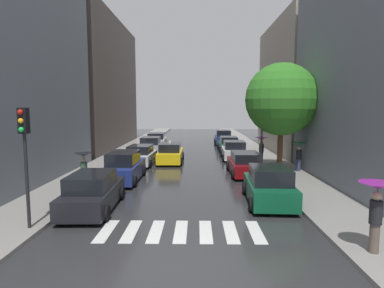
{
  "coord_description": "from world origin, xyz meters",
  "views": [
    {
      "loc": [
        0.58,
        -8.36,
        4.44
      ],
      "look_at": [
        0.13,
        20.76,
        1.21
      ],
      "focal_mm": 30.44,
      "sensor_mm": 36.0,
      "label": 1
    }
  ],
  "objects_px": {
    "parked_car_left_third": "(141,156)",
    "parked_car_right_fourth": "(228,144)",
    "pedestrian_near_tree": "(84,162)",
    "pedestrian_far_side": "(299,149)",
    "parked_car_right_nearest": "(269,186)",
    "pedestrian_foreground": "(377,201)",
    "traffic_light_left_corner": "(24,141)",
    "street_tree_right": "(281,99)",
    "taxi_midroad": "(170,153)",
    "parked_car_left_fifth": "(157,141)",
    "parked_car_left_nearest": "(93,192)",
    "parked_car_left_fourth": "(151,146)",
    "lamp_post_right": "(262,115)",
    "parked_car_right_fifth": "(223,138)",
    "parked_car_left_second": "(124,167)",
    "parked_car_right_third": "(234,151)",
    "pedestrian_by_kerb": "(262,144)",
    "parked_car_right_second": "(245,164)"
  },
  "relations": [
    {
      "from": "parked_car_left_fourth",
      "to": "parked_car_right_third",
      "type": "bearing_deg",
      "value": -110.68
    },
    {
      "from": "pedestrian_by_kerb",
      "to": "parked_car_left_nearest",
      "type": "bearing_deg",
      "value": 108.67
    },
    {
      "from": "pedestrian_by_kerb",
      "to": "pedestrian_far_side",
      "type": "distance_m",
      "value": 3.81
    },
    {
      "from": "parked_car_left_second",
      "to": "parked_car_right_third",
      "type": "xyz_separation_m",
      "value": [
        7.63,
        8.49,
        -0.09
      ]
    },
    {
      "from": "parked_car_left_fourth",
      "to": "street_tree_right",
      "type": "height_order",
      "value": "street_tree_right"
    },
    {
      "from": "taxi_midroad",
      "to": "traffic_light_left_corner",
      "type": "relative_size",
      "value": 1.07
    },
    {
      "from": "parked_car_left_fourth",
      "to": "parked_car_left_fifth",
      "type": "xyz_separation_m",
      "value": [
        -0.15,
        5.67,
        -0.01
      ]
    },
    {
      "from": "parked_car_left_nearest",
      "to": "parked_car_right_nearest",
      "type": "bearing_deg",
      "value": -83.86
    },
    {
      "from": "traffic_light_left_corner",
      "to": "street_tree_right",
      "type": "bearing_deg",
      "value": 42.61
    },
    {
      "from": "parked_car_left_fourth",
      "to": "parked_car_right_third",
      "type": "height_order",
      "value": "parked_car_left_fourth"
    },
    {
      "from": "parked_car_left_second",
      "to": "parked_car_right_nearest",
      "type": "bearing_deg",
      "value": -120.17
    },
    {
      "from": "parked_car_right_nearest",
      "to": "pedestrian_far_side",
      "type": "bearing_deg",
      "value": -23.9
    },
    {
      "from": "parked_car_left_second",
      "to": "parked_car_left_fifth",
      "type": "height_order",
      "value": "parked_car_left_second"
    },
    {
      "from": "traffic_light_left_corner",
      "to": "lamp_post_right",
      "type": "bearing_deg",
      "value": 51.43
    },
    {
      "from": "street_tree_right",
      "to": "lamp_post_right",
      "type": "height_order",
      "value": "street_tree_right"
    },
    {
      "from": "pedestrian_near_tree",
      "to": "pedestrian_far_side",
      "type": "relative_size",
      "value": 0.95
    },
    {
      "from": "parked_car_right_nearest",
      "to": "street_tree_right",
      "type": "height_order",
      "value": "street_tree_right"
    },
    {
      "from": "traffic_light_left_corner",
      "to": "lamp_post_right",
      "type": "xyz_separation_m",
      "value": [
        11.0,
        13.8,
        0.58
      ]
    },
    {
      "from": "parked_car_left_second",
      "to": "parked_car_right_third",
      "type": "height_order",
      "value": "parked_car_left_second"
    },
    {
      "from": "parked_car_left_fifth",
      "to": "traffic_light_left_corner",
      "type": "bearing_deg",
      "value": 174.88
    },
    {
      "from": "parked_car_left_second",
      "to": "pedestrian_foreground",
      "type": "bearing_deg",
      "value": -135.94
    },
    {
      "from": "parked_car_left_nearest",
      "to": "parked_car_right_fifth",
      "type": "bearing_deg",
      "value": -18.47
    },
    {
      "from": "parked_car_right_second",
      "to": "parked_car_right_fourth",
      "type": "distance_m",
      "value": 11.82
    },
    {
      "from": "traffic_light_left_corner",
      "to": "taxi_midroad",
      "type": "bearing_deg",
      "value": 75.54
    },
    {
      "from": "parked_car_left_second",
      "to": "parked_car_left_third",
      "type": "relative_size",
      "value": 1.11
    },
    {
      "from": "pedestrian_foreground",
      "to": "parked_car_right_fifth",
      "type": "bearing_deg",
      "value": -119.7
    },
    {
      "from": "parked_car_left_nearest",
      "to": "lamp_post_right",
      "type": "distance_m",
      "value": 15.04
    },
    {
      "from": "parked_car_left_third",
      "to": "parked_car_right_nearest",
      "type": "bearing_deg",
      "value": -140.57
    },
    {
      "from": "parked_car_left_third",
      "to": "parked_car_right_third",
      "type": "distance_m",
      "value": 8.09
    },
    {
      "from": "pedestrian_near_tree",
      "to": "street_tree_right",
      "type": "xyz_separation_m",
      "value": [
        11.79,
        4.52,
        3.5
      ]
    },
    {
      "from": "parked_car_left_third",
      "to": "parked_car_right_fourth",
      "type": "distance_m",
      "value": 11.11
    },
    {
      "from": "parked_car_right_nearest",
      "to": "taxi_midroad",
      "type": "relative_size",
      "value": 0.96
    },
    {
      "from": "parked_car_left_fourth",
      "to": "pedestrian_far_side",
      "type": "distance_m",
      "value": 14.39
    },
    {
      "from": "parked_car_right_second",
      "to": "pedestrian_far_side",
      "type": "distance_m",
      "value": 3.9
    },
    {
      "from": "parked_car_left_fifth",
      "to": "parked_car_right_nearest",
      "type": "xyz_separation_m",
      "value": [
        7.94,
        -21.6,
        0.03
      ]
    },
    {
      "from": "parked_car_left_third",
      "to": "pedestrian_by_kerb",
      "type": "relative_size",
      "value": 2.13
    },
    {
      "from": "parked_car_right_third",
      "to": "street_tree_right",
      "type": "relative_size",
      "value": 0.56
    },
    {
      "from": "parked_car_left_fifth",
      "to": "parked_car_left_nearest",
      "type": "bearing_deg",
      "value": 178.26
    },
    {
      "from": "parked_car_right_third",
      "to": "lamp_post_right",
      "type": "xyz_separation_m",
      "value": [
        1.77,
        -2.91,
        3.11
      ]
    },
    {
      "from": "parked_car_right_second",
      "to": "pedestrian_near_tree",
      "type": "bearing_deg",
      "value": 112.47
    },
    {
      "from": "parked_car_left_fourth",
      "to": "pedestrian_near_tree",
      "type": "distance_m",
      "value": 13.54
    },
    {
      "from": "street_tree_right",
      "to": "pedestrian_foreground",
      "type": "bearing_deg",
      "value": -91.57
    },
    {
      "from": "pedestrian_near_tree",
      "to": "parked_car_right_nearest",
      "type": "bearing_deg",
      "value": 113.36
    },
    {
      "from": "parked_car_right_third",
      "to": "traffic_light_left_corner",
      "type": "height_order",
      "value": "traffic_light_left_corner"
    },
    {
      "from": "parked_car_right_nearest",
      "to": "parked_car_right_fourth",
      "type": "bearing_deg",
      "value": 3.11
    },
    {
      "from": "pedestrian_foreground",
      "to": "pedestrian_near_tree",
      "type": "xyz_separation_m",
      "value": [
        -11.44,
        8.02,
        -0.21
      ]
    },
    {
      "from": "pedestrian_foreground",
      "to": "traffic_light_left_corner",
      "type": "xyz_separation_m",
      "value": [
        -11.3,
        1.83,
        1.57
      ]
    },
    {
      "from": "parked_car_right_fourth",
      "to": "pedestrian_far_side",
      "type": "distance_m",
      "value": 11.83
    },
    {
      "from": "parked_car_left_nearest",
      "to": "taxi_midroad",
      "type": "height_order",
      "value": "taxi_midroad"
    },
    {
      "from": "parked_car_right_second",
      "to": "pedestrian_by_kerb",
      "type": "height_order",
      "value": "pedestrian_by_kerb"
    }
  ]
}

